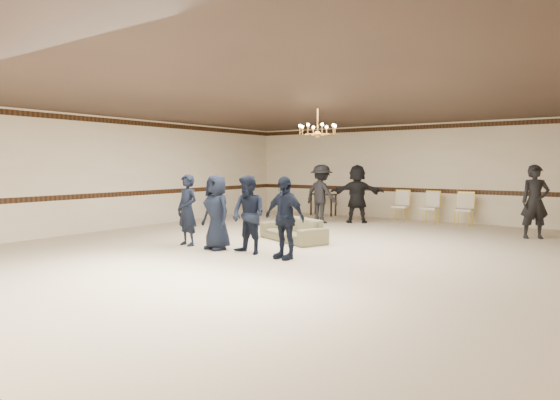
{
  "coord_description": "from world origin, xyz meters",
  "views": [
    {
      "loc": [
        5.83,
        -8.74,
        1.86
      ],
      "look_at": [
        -0.01,
        -0.5,
        1.11
      ],
      "focal_mm": 31.03,
      "sensor_mm": 36.0,
      "label": 1
    }
  ],
  "objects": [
    {
      "name": "boy_a",
      "position": [
        -2.26,
        -0.99,
        0.82
      ],
      "size": [
        0.63,
        0.45,
        1.63
      ],
      "primitive_type": "imported",
      "rotation": [
        0.0,
        0.0,
        -0.1
      ],
      "color": "black",
      "rests_on": "floor"
    },
    {
      "name": "adult_mid",
      "position": [
        -1.03,
        5.17,
        0.93
      ],
      "size": [
        1.78,
        1.27,
        1.85
      ],
      "primitive_type": "imported",
      "rotation": [
        0.0,
        0.0,
        3.61
      ],
      "color": "black",
      "rests_on": "floor"
    },
    {
      "name": "boy_b",
      "position": [
        -1.36,
        -0.99,
        0.82
      ],
      "size": [
        0.88,
        0.66,
        1.63
      ],
      "primitive_type": "imported",
      "rotation": [
        0.0,
        0.0,
        -0.19
      ],
      "color": "black",
      "rests_on": "floor"
    },
    {
      "name": "settee",
      "position": [
        -0.64,
        0.93,
        0.28
      ],
      "size": [
        2.08,
        1.46,
        0.56
      ],
      "primitive_type": "imported",
      "rotation": [
        0.0,
        0.0,
        -0.41
      ],
      "color": "#666544",
      "rests_on": "floor"
    },
    {
      "name": "boy_d",
      "position": [
        0.44,
        -0.99,
        0.82
      ],
      "size": [
        0.99,
        0.49,
        1.63
      ],
      "primitive_type": "imported",
      "rotation": [
        0.0,
        0.0,
        -0.1
      ],
      "color": "black",
      "rests_on": "floor"
    },
    {
      "name": "chandelier",
      "position": [
        0.0,
        1.0,
        2.88
      ],
      "size": [
        0.94,
        0.94,
        0.89
      ],
      "primitive_type": null,
      "color": "#B38039",
      "rests_on": "ceiling"
    },
    {
      "name": "chair_rail",
      "position": [
        0.0,
        6.99,
        1.0
      ],
      "size": [
        12.0,
        0.02,
        0.14
      ],
      "primitive_type": "cube",
      "color": "#3A1E11",
      "rests_on": "wall_back"
    },
    {
      "name": "banquet_chair_left",
      "position": [
        -0.03,
        6.29,
        0.5
      ],
      "size": [
        0.53,
        0.53,
        1.01
      ],
      "primitive_type": null,
      "rotation": [
        0.0,
        0.0,
        0.1
      ],
      "color": "beige",
      "rests_on": "floor"
    },
    {
      "name": "console_table",
      "position": [
        -3.03,
        6.49,
        0.4
      ],
      "size": [
        0.98,
        0.47,
        0.8
      ],
      "primitive_type": "cube",
      "rotation": [
        0.0,
        0.0,
        -0.07
      ],
      "color": "black",
      "rests_on": "floor"
    },
    {
      "name": "banquet_chair_mid",
      "position": [
        0.97,
        6.29,
        0.5
      ],
      "size": [
        0.53,
        0.53,
        1.01
      ],
      "primitive_type": null,
      "rotation": [
        0.0,
        0.0,
        -0.09
      ],
      "color": "beige",
      "rests_on": "floor"
    },
    {
      "name": "crown_molding",
      "position": [
        0.0,
        6.99,
        3.08
      ],
      "size": [
        12.0,
        0.02,
        0.14
      ],
      "primitive_type": "cube",
      "color": "#3A1E11",
      "rests_on": "wall_back"
    },
    {
      "name": "banquet_chair_right",
      "position": [
        1.97,
        6.29,
        0.5
      ],
      "size": [
        0.53,
        0.53,
        1.01
      ],
      "primitive_type": null,
      "rotation": [
        0.0,
        0.0,
        0.08
      ],
      "color": "beige",
      "rests_on": "floor"
    },
    {
      "name": "adult_right",
      "position": [
        4.07,
        4.77,
        0.93
      ],
      "size": [
        0.81,
        0.72,
        1.85
      ],
      "primitive_type": "imported",
      "rotation": [
        0.0,
        0.0,
        0.51
      ],
      "color": "black",
      "rests_on": "floor"
    },
    {
      "name": "room",
      "position": [
        0.0,
        0.0,
        1.6
      ],
      "size": [
        12.01,
        14.01,
        3.21
      ],
      "color": "beige",
      "rests_on": "ground"
    },
    {
      "name": "adult_left",
      "position": [
        -1.93,
        4.47,
        0.93
      ],
      "size": [
        1.31,
        0.91,
        1.85
      ],
      "primitive_type": "imported",
      "rotation": [
        0.0,
        0.0,
        2.95
      ],
      "color": "black",
      "rests_on": "floor"
    },
    {
      "name": "boy_c",
      "position": [
        -0.46,
        -0.99,
        0.82
      ],
      "size": [
        0.85,
        0.69,
        1.63
      ],
      "primitive_type": "imported",
      "rotation": [
        0.0,
        0.0,
        -0.1
      ],
      "color": "black",
      "rests_on": "floor"
    }
  ]
}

